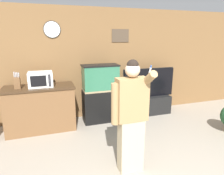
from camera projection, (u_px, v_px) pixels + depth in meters
The scene contains 7 objects.
wall_back_paneled at pixel (99, 64), 4.84m from camera, with size 10.00×0.08×2.60m.
counter_island at pixel (41, 108), 4.20m from camera, with size 1.41×0.64×0.95m.
microwave at pixel (41, 79), 4.05m from camera, with size 0.47×0.35×0.30m.
knife_block at pixel (17, 82), 3.89m from camera, with size 0.11×0.12×0.33m.
aquarium_on_stand at pixel (101, 94), 4.60m from camera, with size 0.82×0.41×1.34m.
tv_on_stand at pixel (148, 101), 5.11m from camera, with size 1.37×0.40×1.18m.
person_standing at pixel (131, 116), 2.80m from camera, with size 0.52×0.39×1.66m.
Camera 1 is at (-1.20, -1.48, 1.95)m, focal length 32.00 mm.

